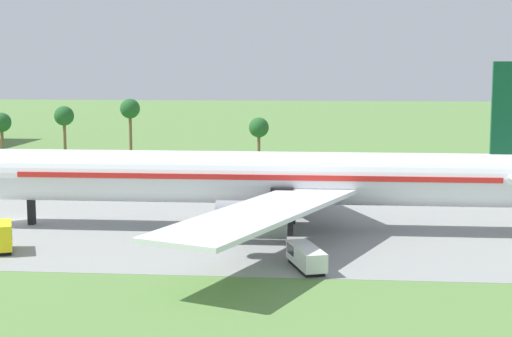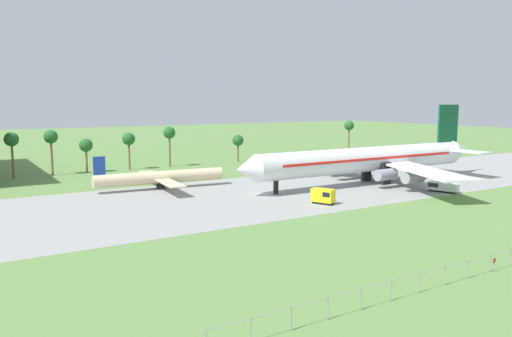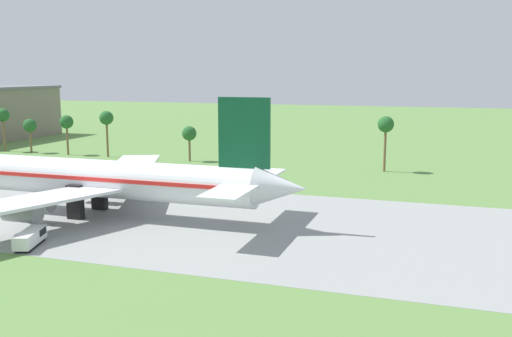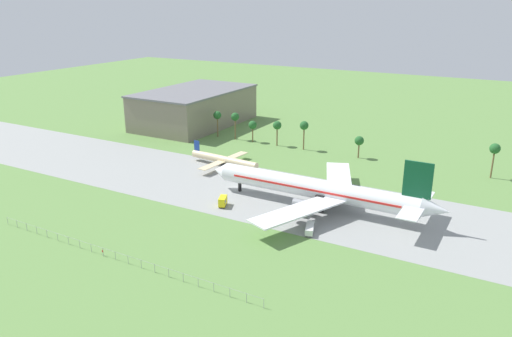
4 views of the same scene
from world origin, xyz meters
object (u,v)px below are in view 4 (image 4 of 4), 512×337
Objects in this scene: fuel_truck at (310,228)px; terminal_building at (195,107)px; regional_aircraft at (224,160)px; baggage_tug at (223,201)px; jet_airliner at (320,190)px; no_stopping_sign at (103,252)px.

fuel_truck is 130.84m from terminal_building.
baggage_tug is (20.42, -32.07, -1.05)m from regional_aircraft.
baggage_tug is 0.08× the size of terminal_building.
terminal_building is at bearing 134.76° from regional_aircraft.
baggage_tug is 0.70× the size of fuel_truck.
fuel_truck is 0.11× the size of terminal_building.
regional_aircraft is (-45.93, 18.88, -3.13)m from jet_airliner.
regional_aircraft is at bearing 122.49° from baggage_tug.
jet_airliner is 63.19m from no_stopping_sign.
no_stopping_sign is 0.03× the size of terminal_building.
no_stopping_sign is at bearing -122.22° from jet_airliner.
terminal_building is at bearing 139.42° from fuel_truck.
fuel_truck is at bearing -35.31° from regional_aircraft.
regional_aircraft is 61.54m from fuel_truck.
jet_airliner is at bearing 27.33° from baggage_tug.
no_stopping_sign is at bearing -63.24° from terminal_building.
baggage_tug reaches higher than no_stopping_sign.
regional_aircraft is at bearing -45.24° from terminal_building.
fuel_truck is 4.03× the size of no_stopping_sign.
regional_aircraft is 0.48× the size of terminal_building.
jet_airliner is 10.85× the size of fuel_truck.
regional_aircraft is 38.03m from baggage_tug.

